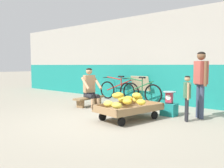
% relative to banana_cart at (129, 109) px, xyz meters
% --- Properties ---
extents(ground_plane, '(80.00, 80.00, 0.00)m').
position_rel_banana_cart_xyz_m(ground_plane, '(-0.44, -0.68, -0.24)').
color(ground_plane, gray).
extents(back_wall, '(16.00, 0.30, 2.91)m').
position_rel_banana_cart_xyz_m(back_wall, '(-0.44, 2.70, 1.21)').
color(back_wall, '#19847A').
rests_on(back_wall, ground).
extents(banana_cart, '(1.07, 1.56, 0.36)m').
position_rel_banana_cart_xyz_m(banana_cart, '(0.00, 0.00, 0.00)').
color(banana_cart, '#99754C').
rests_on(banana_cart, ground).
extents(banana_pile, '(0.84, 1.46, 0.26)m').
position_rel_banana_cart_xyz_m(banana_pile, '(-0.05, -0.01, 0.22)').
color(banana_pile, yellow).
rests_on(banana_pile, banana_cart).
extents(low_bench, '(0.39, 1.12, 0.27)m').
position_rel_banana_cart_xyz_m(low_bench, '(-2.01, 0.68, -0.04)').
color(low_bench, olive).
rests_on(low_bench, ground).
extents(vendor_seated, '(0.73, 0.60, 1.14)m').
position_rel_banana_cart_xyz_m(vendor_seated, '(-1.92, 0.66, 0.33)').
color(vendor_seated, tan).
rests_on(vendor_seated, ground).
extents(plastic_crate, '(0.36, 0.28, 0.30)m').
position_rel_banana_cart_xyz_m(plastic_crate, '(0.47, 0.99, -0.09)').
color(plastic_crate, '#19847F').
rests_on(plastic_crate, ground).
extents(weighing_scale, '(0.30, 0.30, 0.29)m').
position_rel_banana_cart_xyz_m(weighing_scale, '(0.47, 0.99, 0.21)').
color(weighing_scale, '#28282D').
rests_on(weighing_scale, plastic_crate).
extents(bicycle_near_left, '(1.66, 0.48, 0.86)m').
position_rel_banana_cart_xyz_m(bicycle_near_left, '(-2.14, 2.24, 0.11)').
color(bicycle_near_left, black).
rests_on(bicycle_near_left, ground).
extents(bicycle_far_left, '(1.66, 0.48, 0.86)m').
position_rel_banana_cart_xyz_m(bicycle_far_left, '(-1.21, 2.18, 0.11)').
color(bicycle_far_left, black).
rests_on(bicycle_far_left, ground).
extents(sign_board, '(0.70, 0.30, 0.86)m').
position_rel_banana_cart_xyz_m(sign_board, '(-1.38, 2.54, 0.19)').
color(sign_board, '#C6B289').
rests_on(sign_board, ground).
extents(customer_adult, '(0.39, 0.36, 1.53)m').
position_rel_banana_cart_xyz_m(customer_adult, '(1.14, 1.20, 0.71)').
color(customer_adult, '#38425B').
rests_on(customer_adult, ground).
extents(customer_child, '(0.22, 0.28, 1.00)m').
position_rel_banana_cart_xyz_m(customer_child, '(1.04, 0.70, 0.38)').
color(customer_child, '#232328').
rests_on(customer_child, ground).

